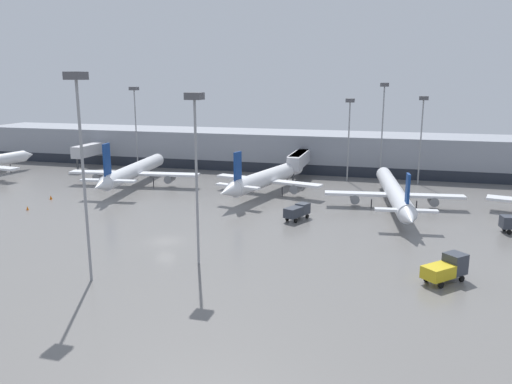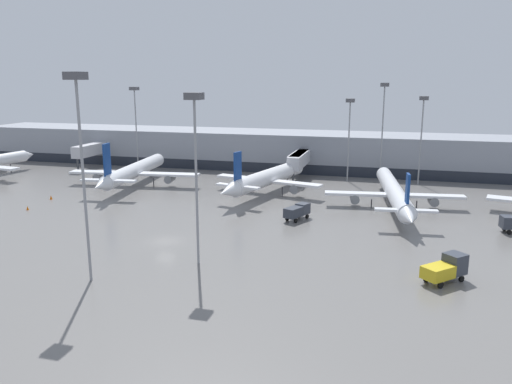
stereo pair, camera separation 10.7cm
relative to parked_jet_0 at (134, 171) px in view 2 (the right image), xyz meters
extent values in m
plane|color=slate|center=(22.15, -31.86, -3.20)|extent=(320.00, 320.00, 0.00)
cube|color=gray|center=(22.15, 30.14, 1.30)|extent=(160.00, 16.00, 9.00)
cube|color=#1E232D|center=(22.15, 22.09, -2.00)|extent=(156.80, 0.10, 2.40)
cube|color=#BCBCC1|center=(31.62, 15.91, 1.40)|extent=(2.60, 12.46, 2.80)
cylinder|color=#3F4247|center=(31.62, 10.28, -1.60)|extent=(0.44, 0.44, 3.20)
cube|color=#BCBCC1|center=(-21.39, 16.50, 1.40)|extent=(2.60, 11.28, 2.80)
cylinder|color=#3F4247|center=(-21.39, 11.46, -1.60)|extent=(0.44, 0.44, 3.20)
cube|color=#BCBCC1|center=(31.91, 15.18, 1.40)|extent=(2.60, 13.93, 2.80)
cylinder|color=#3F4247|center=(31.91, 8.81, -1.60)|extent=(0.44, 0.44, 3.20)
cylinder|color=silver|center=(-0.09, 0.80, 0.05)|extent=(6.15, 28.02, 2.90)
cone|color=silver|center=(-1.91, 16.22, 0.05)|extent=(3.11, 3.49, 2.76)
cone|color=silver|center=(1.79, -15.20, 0.05)|extent=(3.10, 4.63, 2.61)
cube|color=silver|center=(-0.01, 0.11, -0.53)|extent=(27.73, 5.98, 0.44)
cube|color=silver|center=(1.41, -11.93, 0.34)|extent=(10.60, 2.77, 0.35)
cube|color=navy|center=(1.41, -11.93, 4.06)|extent=(0.65, 2.52, 6.26)
cylinder|color=slate|center=(-7.69, -0.80, -1.41)|extent=(1.94, 3.21, 1.60)
cylinder|color=slate|center=(7.66, 1.01, -1.41)|extent=(1.94, 3.21, 1.60)
cylinder|color=#2D2D33|center=(-1.16, 9.79, -2.23)|extent=(0.20, 0.20, 1.95)
cylinder|color=#2D2D33|center=(-4.32, -1.10, -2.23)|extent=(0.20, 0.20, 1.95)
cylinder|color=#2D2D33|center=(4.45, -0.07, -2.23)|extent=(0.20, 0.20, 1.95)
cylinder|color=white|center=(28.69, 0.91, 0.04)|extent=(9.04, 25.38, 3.07)
cone|color=white|center=(32.13, 14.88, 0.04)|extent=(3.63, 3.97, 2.91)
cone|color=white|center=(25.11, -13.65, 0.04)|extent=(3.78, 5.13, 2.76)
cube|color=white|center=(28.54, 0.30, -0.57)|extent=(21.99, 7.55, 0.44)
cube|color=white|center=(25.90, -10.43, 0.35)|extent=(8.46, 3.28, 0.35)
cube|color=navy|center=(25.90, -10.43, 3.67)|extent=(0.86, 2.14, 5.42)
cylinder|color=slate|center=(22.54, 1.77, -1.50)|extent=(2.26, 2.92, 1.69)
cylinder|color=slate|center=(34.54, -1.18, -1.50)|extent=(2.26, 2.92, 1.69)
cylinder|color=#2D2D33|center=(30.66, 8.92, -2.27)|extent=(0.20, 0.20, 1.86)
cylinder|color=#2D2D33|center=(24.96, 0.52, -2.27)|extent=(0.20, 0.20, 1.86)
cylinder|color=#2D2D33|center=(31.82, -1.16, -2.27)|extent=(0.20, 0.20, 1.86)
cone|color=silver|center=(-35.90, 12.38, 0.17)|extent=(2.89, 3.24, 2.54)
cylinder|color=#2D2D33|center=(-36.60, 6.70, -2.12)|extent=(0.20, 0.20, 2.17)
cylinder|color=silver|center=(52.07, -3.52, -0.39)|extent=(6.87, 31.98, 2.85)
cone|color=silver|center=(49.86, 13.85, -0.39)|extent=(3.09, 3.46, 2.71)
cone|color=silver|center=(54.36, -21.45, -0.39)|extent=(3.09, 4.57, 2.57)
cube|color=silver|center=(52.18, -4.31, -0.96)|extent=(23.68, 5.18, 0.44)
cube|color=silver|center=(53.93, -18.06, -0.11)|extent=(9.05, 2.36, 0.35)
cube|color=navy|center=(53.93, -18.06, 2.89)|extent=(0.61, 2.02, 4.84)
cylinder|color=slate|center=(45.62, -5.14, -1.83)|extent=(1.87, 2.61, 1.57)
cylinder|color=slate|center=(58.73, -3.47, -1.83)|extent=(1.87, 2.61, 1.57)
cylinder|color=#2D2D33|center=(50.76, 6.76, -2.44)|extent=(0.20, 0.20, 1.53)
cylinder|color=#2D2D33|center=(48.53, -5.58, -2.44)|extent=(0.20, 0.20, 1.53)
cylinder|color=#2D2D33|center=(56.02, -4.62, -2.44)|extent=(0.20, 0.20, 1.53)
cube|color=#333842|center=(68.22, -15.00, -1.63)|extent=(2.23, 2.30, 1.75)
cylinder|color=black|center=(68.29, -15.96, -2.85)|extent=(0.73, 0.35, 0.70)
cylinder|color=black|center=(68.00, -14.06, -2.85)|extent=(0.73, 0.35, 0.70)
cube|color=gold|center=(56.98, -37.50, -1.82)|extent=(3.85, 3.87, 1.37)
cube|color=#333842|center=(58.84, -35.59, -1.36)|extent=(2.88, 2.88, 2.28)
cylinder|color=black|center=(58.21, -34.86, -2.85)|extent=(0.67, 0.68, 0.70)
cylinder|color=black|center=(59.59, -36.21, -2.85)|extent=(0.67, 0.68, 0.70)
cylinder|color=black|center=(55.88, -37.25, -2.85)|extent=(0.67, 0.68, 0.70)
cylinder|color=black|center=(57.26, -38.60, -2.85)|extent=(0.67, 0.68, 0.70)
cube|color=#2D333D|center=(37.17, -17.30, -1.76)|extent=(2.94, 3.60, 1.49)
cube|color=#333842|center=(38.22, -15.00, -1.66)|extent=(2.36, 2.46, 1.69)
cylinder|color=black|center=(37.51, -14.59, -2.85)|extent=(0.52, 0.74, 0.70)
cylinder|color=black|center=(38.99, -15.27, -2.85)|extent=(0.52, 0.74, 0.70)
cylinder|color=black|center=(36.20, -17.47, -2.85)|extent=(0.52, 0.74, 0.70)
cylinder|color=black|center=(37.68, -18.15, -2.85)|extent=(0.52, 0.74, 0.70)
cone|color=orange|center=(-7.80, -22.57, -2.86)|extent=(0.44, 0.44, 0.69)
cone|color=orange|center=(-9.05, -14.79, -2.82)|extent=(0.52, 0.52, 0.76)
cylinder|color=gray|center=(57.13, 18.06, 5.59)|extent=(0.30, 0.30, 17.59)
cube|color=#4C4C51|center=(57.13, 18.06, 14.78)|extent=(1.80, 1.80, 0.80)
cylinder|color=gray|center=(20.26, -46.52, 7.59)|extent=(0.30, 0.30, 21.58)
cube|color=#4C4C51|center=(20.26, -46.52, 18.78)|extent=(1.80, 1.80, 0.80)
cylinder|color=gray|center=(-8.66, 17.66, 6.42)|extent=(0.30, 0.30, 19.24)
cube|color=#4C4C51|center=(-8.66, 17.66, 16.44)|extent=(1.80, 1.80, 0.80)
cylinder|color=gray|center=(49.15, 19.75, 6.92)|extent=(0.30, 0.30, 20.25)
cube|color=#4C4C51|center=(49.15, 19.75, 17.45)|extent=(1.80, 1.80, 0.80)
cylinder|color=gray|center=(42.30, 17.27, 5.30)|extent=(0.30, 0.30, 17.00)
cube|color=#4C4C51|center=(42.30, 17.27, 14.20)|extent=(1.80, 1.80, 0.80)
cylinder|color=gray|center=(29.77, -38.57, 6.50)|extent=(0.30, 0.30, 19.41)
cube|color=#4C4C51|center=(29.77, -38.57, 16.61)|extent=(1.80, 1.80, 0.80)
camera|label=1|loc=(51.40, -91.38, 18.32)|focal=35.00mm
camera|label=2|loc=(51.50, -91.36, 18.32)|focal=35.00mm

